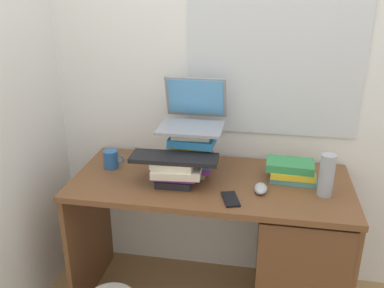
{
  "coord_description": "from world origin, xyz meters",
  "views": [
    {
      "loc": [
        0.24,
        -1.88,
        1.71
      ],
      "look_at": [
        -0.1,
        0.02,
        0.94
      ],
      "focal_mm": 39.35,
      "sensor_mm": 36.0,
      "label": 1
    }
  ],
  "objects": [
    {
      "name": "keyboard",
      "position": [
        -0.17,
        -0.08,
        0.9
      ],
      "size": [
        0.42,
        0.15,
        0.02
      ],
      "primitive_type": "cube",
      "rotation": [
        0.0,
        0.0,
        0.03
      ],
      "color": "black",
      "rests_on": "book_stack_keyboard_riser"
    },
    {
      "name": "wall_back",
      "position": [
        0.0,
        0.35,
        1.3
      ],
      "size": [
        6.0,
        0.06,
        2.6
      ],
      "color": "white",
      "rests_on": "ground"
    },
    {
      "name": "mug",
      "position": [
        -0.54,
        0.05,
        0.81
      ],
      "size": [
        0.11,
        0.08,
        0.1
      ],
      "color": "#265999",
      "rests_on": "desk"
    },
    {
      "name": "book_stack_side",
      "position": [
        0.39,
        0.07,
        0.81
      ],
      "size": [
        0.25,
        0.17,
        0.1
      ],
      "color": "teal",
      "rests_on": "desk"
    },
    {
      "name": "book_stack_tall",
      "position": [
        -0.11,
        0.07,
        0.88
      ],
      "size": [
        0.25,
        0.19,
        0.24
      ],
      "color": "gray",
      "rests_on": "desk"
    },
    {
      "name": "cell_phone",
      "position": [
        0.12,
        -0.19,
        0.77
      ],
      "size": [
        0.1,
        0.15,
        0.01
      ],
      "primitive_type": "cube",
      "rotation": [
        0.0,
        0.0,
        0.3
      ],
      "color": "black",
      "rests_on": "desk"
    },
    {
      "name": "computer_mouse",
      "position": [
        0.25,
        -0.08,
        0.78
      ],
      "size": [
        0.06,
        0.1,
        0.04
      ],
      "primitive_type": "ellipsoid",
      "color": "#A5A8AD",
      "rests_on": "desk"
    },
    {
      "name": "book_stack_keyboard_riser",
      "position": [
        -0.16,
        -0.08,
        0.83
      ],
      "size": [
        0.25,
        0.2,
        0.13
      ],
      "color": "black",
      "rests_on": "desk"
    },
    {
      "name": "laptop",
      "position": [
        -0.12,
        0.14,
        1.05
      ],
      "size": [
        0.32,
        0.31,
        0.23
      ],
      "color": "gray",
      "rests_on": "book_stack_tall"
    },
    {
      "name": "desk",
      "position": [
        0.35,
        -0.02,
        0.41
      ],
      "size": [
        1.39,
        0.61,
        0.76
      ],
      "color": "brown",
      "rests_on": "ground"
    },
    {
      "name": "wall_left",
      "position": [
        -0.96,
        0.0,
        1.3
      ],
      "size": [
        0.05,
        6.0,
        2.6
      ],
      "primitive_type": "cube",
      "color": "silver",
      "rests_on": "ground"
    },
    {
      "name": "water_bottle",
      "position": [
        0.54,
        -0.06,
        0.86
      ],
      "size": [
        0.07,
        0.07,
        0.2
      ],
      "primitive_type": "cylinder",
      "color": "#999EA5",
      "rests_on": "desk"
    }
  ]
}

